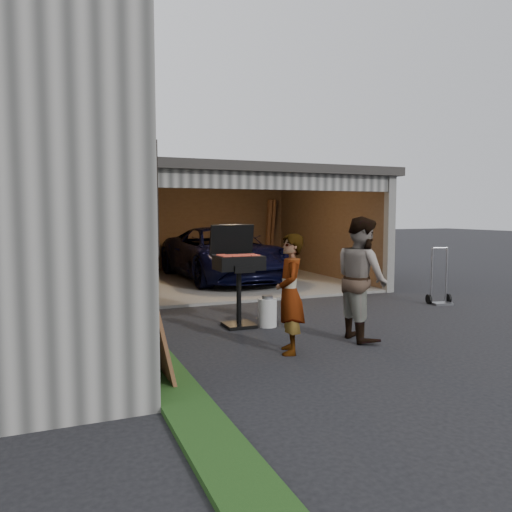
# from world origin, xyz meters

# --- Properties ---
(ground) EXTENTS (80.00, 80.00, 0.00)m
(ground) POSITION_xyz_m (0.00, 0.00, 0.00)
(ground) COLOR black
(ground) RESTS_ON ground
(groundcover_strip) EXTENTS (0.50, 8.00, 0.06)m
(groundcover_strip) POSITION_xyz_m (-2.25, -1.00, 0.03)
(groundcover_strip) COLOR #193814
(groundcover_strip) RESTS_ON ground
(garage) EXTENTS (6.80, 6.30, 2.90)m
(garage) POSITION_xyz_m (0.76, 6.79, 1.87)
(garage) COLOR #605E59
(garage) RESTS_ON ground
(minivan) EXTENTS (2.48, 5.13, 1.41)m
(minivan) POSITION_xyz_m (0.87, 6.73, 0.70)
(minivan) COLOR black
(minivan) RESTS_ON ground
(woman) EXTENTS (0.55, 0.67, 1.59)m
(woman) POSITION_xyz_m (-0.50, -0.15, 0.79)
(woman) COLOR silver
(woman) RESTS_ON ground
(man) EXTENTS (0.76, 0.94, 1.81)m
(man) POSITION_xyz_m (0.80, 0.12, 0.90)
(man) COLOR #402519
(man) RESTS_ON ground
(bbq_grill) EXTENTS (0.75, 0.66, 1.67)m
(bbq_grill) POSITION_xyz_m (-0.60, 1.56, 0.99)
(bbq_grill) COLOR black
(bbq_grill) RESTS_ON ground
(propane_tank) EXTENTS (0.40, 0.40, 0.46)m
(propane_tank) POSITION_xyz_m (-0.16, 1.37, 0.23)
(propane_tank) COLOR silver
(propane_tank) RESTS_ON ground
(plywood_panel) EXTENTS (0.24, 0.86, 0.95)m
(plywood_panel) POSITION_xyz_m (-2.34, -0.61, 0.47)
(plywood_panel) COLOR brown
(plywood_panel) RESTS_ON ground
(hand_truck) EXTENTS (0.51, 0.43, 1.18)m
(hand_truck) POSITION_xyz_m (3.92, 1.88, 0.23)
(hand_truck) COLOR slate
(hand_truck) RESTS_ON ground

